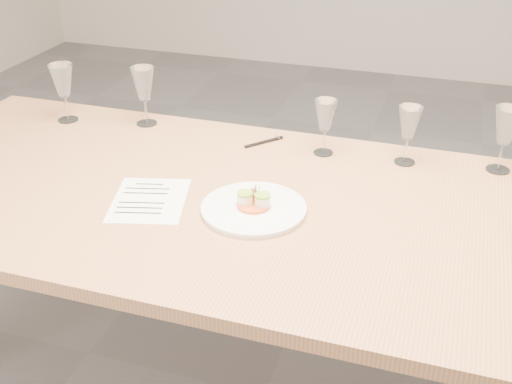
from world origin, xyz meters
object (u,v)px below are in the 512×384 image
(dinner_plate, at_px, (254,208))
(wine_glass_2, at_px, (325,117))
(recipe_sheet, at_px, (149,200))
(wine_glass_1, at_px, (143,85))
(ballpoint_pen, at_px, (264,142))
(wine_glass_0, at_px, (62,82))
(dining_table, at_px, (265,223))
(wine_glass_3, at_px, (409,124))
(wine_glass_4, at_px, (506,127))

(dinner_plate, distance_m, wine_glass_2, 0.44)
(recipe_sheet, distance_m, wine_glass_1, 0.57)
(ballpoint_pen, relative_size, wine_glass_0, 0.58)
(dining_table, relative_size, recipe_sheet, 8.04)
(wine_glass_1, distance_m, wine_glass_3, 0.91)
(dinner_plate, height_order, wine_glass_3, wine_glass_3)
(dinner_plate, xyz_separation_m, recipe_sheet, (-0.30, -0.03, -0.01))
(dining_table, xyz_separation_m, wine_glass_0, (-0.85, 0.35, 0.21))
(wine_glass_3, bearing_deg, recipe_sheet, -144.82)
(wine_glass_2, relative_size, wine_glass_3, 0.98)
(dinner_plate, xyz_separation_m, ballpoint_pen, (-0.11, 0.43, -0.01))
(recipe_sheet, bearing_deg, wine_glass_1, 101.98)
(dining_table, xyz_separation_m, wine_glass_1, (-0.57, 0.40, 0.21))
(wine_glass_1, relative_size, wine_glass_2, 1.15)
(dining_table, bearing_deg, wine_glass_0, 157.74)
(dinner_plate, bearing_deg, wine_glass_3, 50.43)
(recipe_sheet, xyz_separation_m, ballpoint_pen, (0.19, 0.46, 0.00))
(wine_glass_0, distance_m, wine_glass_1, 0.29)
(recipe_sheet, xyz_separation_m, wine_glass_1, (-0.25, 0.49, 0.14))
(wine_glass_4, bearing_deg, wine_glass_2, -175.08)
(dining_table, height_order, ballpoint_pen, ballpoint_pen)
(dinner_plate, xyz_separation_m, wine_glass_3, (0.35, 0.43, 0.12))
(dining_table, height_order, wine_glass_1, wine_glass_1)
(ballpoint_pen, bearing_deg, wine_glass_0, 132.48)
(ballpoint_pen, bearing_deg, wine_glass_1, 126.55)
(dinner_plate, distance_m, wine_glass_3, 0.57)
(wine_glass_0, distance_m, wine_glass_4, 1.47)
(dinner_plate, distance_m, ballpoint_pen, 0.44)
(ballpoint_pen, distance_m, wine_glass_4, 0.75)
(dinner_plate, relative_size, wine_glass_1, 1.39)
(dinner_plate, bearing_deg, wine_glass_1, 140.05)
(ballpoint_pen, bearing_deg, wine_glass_2, -53.69)
(wine_glass_0, distance_m, wine_glass_3, 1.19)
(wine_glass_4, bearing_deg, dining_table, -146.61)
(ballpoint_pen, distance_m, wine_glass_0, 0.74)
(wine_glass_1, bearing_deg, wine_glass_4, 0.13)
(recipe_sheet, distance_m, wine_glass_3, 0.81)
(dining_table, xyz_separation_m, wine_glass_2, (0.08, 0.36, 0.19))
(dining_table, distance_m, wine_glass_1, 0.73)
(dining_table, xyz_separation_m, dinner_plate, (-0.01, -0.06, 0.08))
(wine_glass_0, xyz_separation_m, wine_glass_3, (1.19, 0.03, -0.02))
(wine_glass_4, bearing_deg, ballpoint_pen, -177.54)
(wine_glass_1, relative_size, wine_glass_3, 1.12)
(dinner_plate, relative_size, ballpoint_pen, 2.41)
(wine_glass_1, height_order, wine_glass_4, wine_glass_1)
(dining_table, distance_m, wine_glass_0, 0.94)
(dinner_plate, distance_m, wine_glass_4, 0.79)
(wine_glass_2, bearing_deg, dinner_plate, -103.27)
(ballpoint_pen, distance_m, wine_glass_2, 0.24)
(dining_table, xyz_separation_m, wine_glass_3, (0.34, 0.37, 0.20))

